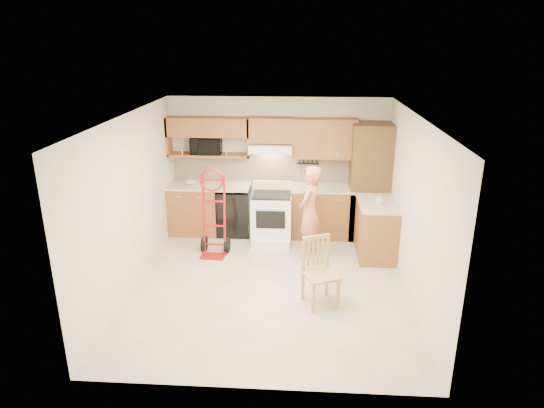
# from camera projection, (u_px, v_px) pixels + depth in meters

# --- Properties ---
(floor) EXTENTS (4.00, 4.50, 0.02)m
(floor) POSITION_uv_depth(u_px,v_px,m) (270.00, 285.00, 7.15)
(floor) COLOR #C6B39A
(floor) RESTS_ON ground
(ceiling) EXTENTS (4.00, 4.50, 0.02)m
(ceiling) POSITION_uv_depth(u_px,v_px,m) (270.00, 116.00, 6.31)
(ceiling) COLOR white
(ceiling) RESTS_ON ground
(wall_back) EXTENTS (4.00, 0.02, 2.50)m
(wall_back) POSITION_uv_depth(u_px,v_px,m) (278.00, 165.00, 8.86)
(wall_back) COLOR beige
(wall_back) RESTS_ON ground
(wall_front) EXTENTS (4.00, 0.02, 2.50)m
(wall_front) POSITION_uv_depth(u_px,v_px,m) (253.00, 284.00, 4.60)
(wall_front) COLOR beige
(wall_front) RESTS_ON ground
(wall_left) EXTENTS (0.02, 4.50, 2.50)m
(wall_left) POSITION_uv_depth(u_px,v_px,m) (130.00, 203.00, 6.85)
(wall_left) COLOR beige
(wall_left) RESTS_ON ground
(wall_right) EXTENTS (0.02, 4.50, 2.50)m
(wall_right) POSITION_uv_depth(u_px,v_px,m) (414.00, 209.00, 6.61)
(wall_right) COLOR beige
(wall_right) RESTS_ON ground
(backsplash) EXTENTS (3.92, 0.03, 0.55)m
(backsplash) POSITION_uv_depth(u_px,v_px,m) (278.00, 168.00, 8.85)
(backsplash) COLOR beige
(backsplash) RESTS_ON wall_back
(lower_cab_left) EXTENTS (0.90, 0.60, 0.90)m
(lower_cab_left) POSITION_uv_depth(u_px,v_px,m) (194.00, 209.00, 8.93)
(lower_cab_left) COLOR #98571F
(lower_cab_left) RESTS_ON ground
(dishwasher) EXTENTS (0.60, 0.60, 0.85)m
(dishwasher) POSITION_uv_depth(u_px,v_px,m) (234.00, 212.00, 8.89)
(dishwasher) COLOR black
(dishwasher) RESTS_ON ground
(lower_cab_right) EXTENTS (1.14, 0.60, 0.90)m
(lower_cab_right) POSITION_uv_depth(u_px,v_px,m) (322.00, 212.00, 8.78)
(lower_cab_right) COLOR #98571F
(lower_cab_right) RESTS_ON ground
(countertop_left) EXTENTS (1.50, 0.63, 0.04)m
(countertop_left) POSITION_uv_depth(u_px,v_px,m) (209.00, 186.00, 8.75)
(countertop_left) COLOR beige
(countertop_left) RESTS_ON lower_cab_left
(countertop_right) EXTENTS (1.14, 0.63, 0.04)m
(countertop_right) POSITION_uv_depth(u_px,v_px,m) (323.00, 188.00, 8.63)
(countertop_right) COLOR beige
(countertop_right) RESTS_ON lower_cab_right
(cab_return_right) EXTENTS (0.60, 1.00, 0.90)m
(cab_return_right) POSITION_uv_depth(u_px,v_px,m) (376.00, 230.00, 7.97)
(cab_return_right) COLOR #98571F
(cab_return_right) RESTS_ON ground
(countertop_return) EXTENTS (0.63, 1.00, 0.04)m
(countertop_return) POSITION_uv_depth(u_px,v_px,m) (378.00, 204.00, 7.82)
(countertop_return) COLOR beige
(countertop_return) RESTS_ON cab_return_right
(pantry_tall) EXTENTS (0.70, 0.60, 2.10)m
(pantry_tall) POSITION_uv_depth(u_px,v_px,m) (369.00, 182.00, 8.53)
(pantry_tall) COLOR brown
(pantry_tall) RESTS_ON ground
(upper_cab_left) EXTENTS (1.50, 0.33, 0.34)m
(upper_cab_left) POSITION_uv_depth(u_px,v_px,m) (208.00, 127.00, 8.53)
(upper_cab_left) COLOR #98571F
(upper_cab_left) RESTS_ON wall_back
(upper_shelf_mw) EXTENTS (1.50, 0.33, 0.04)m
(upper_shelf_mw) POSITION_uv_depth(u_px,v_px,m) (209.00, 155.00, 8.70)
(upper_shelf_mw) COLOR #98571F
(upper_shelf_mw) RESTS_ON wall_back
(upper_cab_center) EXTENTS (0.76, 0.33, 0.44)m
(upper_cab_center) POSITION_uv_depth(u_px,v_px,m) (271.00, 130.00, 8.47)
(upper_cab_center) COLOR #98571F
(upper_cab_center) RESTS_ON wall_back
(upper_cab_right) EXTENTS (1.14, 0.33, 0.70)m
(upper_cab_right) POSITION_uv_depth(u_px,v_px,m) (324.00, 138.00, 8.46)
(upper_cab_right) COLOR #98571F
(upper_cab_right) RESTS_ON wall_back
(range_hood) EXTENTS (0.76, 0.46, 0.14)m
(range_hood) POSITION_uv_depth(u_px,v_px,m) (271.00, 148.00, 8.52)
(range_hood) COLOR white
(range_hood) RESTS_ON wall_back
(knife_strip) EXTENTS (0.40, 0.05, 0.29)m
(knife_strip) POSITION_uv_depth(u_px,v_px,m) (308.00, 167.00, 8.78)
(knife_strip) COLOR black
(knife_strip) RESTS_ON backsplash
(microwave) EXTENTS (0.57, 0.39, 0.31)m
(microwave) POSITION_uv_depth(u_px,v_px,m) (206.00, 145.00, 8.64)
(microwave) COLOR black
(microwave) RESTS_ON upper_shelf_mw
(range) EXTENTS (0.71, 0.93, 1.04)m
(range) POSITION_uv_depth(u_px,v_px,m) (271.00, 214.00, 8.48)
(range) COLOR white
(range) RESTS_ON ground
(person) EXTENTS (0.55, 0.66, 1.56)m
(person) POSITION_uv_depth(u_px,v_px,m) (309.00, 212.00, 7.84)
(person) COLOR #D5775D
(person) RESTS_ON ground
(hand_truck) EXTENTS (0.56, 0.52, 1.36)m
(hand_truck) POSITION_uv_depth(u_px,v_px,m) (213.00, 217.00, 7.91)
(hand_truck) COLOR #AF0F17
(hand_truck) RESTS_ON ground
(dining_chair) EXTENTS (0.57, 0.59, 0.95)m
(dining_chair) POSITION_uv_depth(u_px,v_px,m) (321.00, 273.00, 6.48)
(dining_chair) COLOR tan
(dining_chair) RESTS_ON ground
(soap_bottle) EXTENTS (0.09, 0.09, 0.17)m
(soap_bottle) POSITION_uv_depth(u_px,v_px,m) (380.00, 200.00, 7.68)
(soap_bottle) COLOR white
(soap_bottle) RESTS_ON countertop_return
(bowl) EXTENTS (0.24, 0.24, 0.05)m
(bowl) POSITION_uv_depth(u_px,v_px,m) (192.00, 183.00, 8.76)
(bowl) COLOR white
(bowl) RESTS_ON countertop_left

